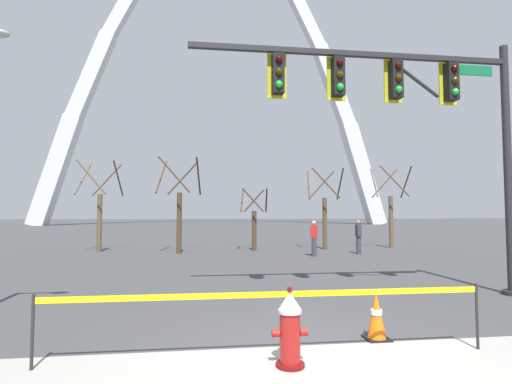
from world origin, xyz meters
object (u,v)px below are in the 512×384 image
at_px(pedestrian_standing_center, 358,237).
at_px(pedestrian_walking_left, 314,238).
at_px(fire_hydrant, 290,329).
at_px(traffic_cone_by_hydrant, 376,316).
at_px(traffic_signal_gantry, 413,107).
at_px(monument_arch, 217,87).

bearing_deg(pedestrian_standing_center, pedestrian_walking_left, -164.10).
bearing_deg(pedestrian_standing_center, fire_hydrant, -115.84).
bearing_deg(traffic_cone_by_hydrant, traffic_signal_gantry, 49.98).
xyz_separation_m(traffic_cone_by_hydrant, pedestrian_standing_center, (4.48, 11.59, 0.46)).
height_order(fire_hydrant, traffic_signal_gantry, traffic_signal_gantry).
bearing_deg(traffic_signal_gantry, monument_arch, 93.55).
height_order(monument_arch, pedestrian_walking_left, monument_arch).
bearing_deg(pedestrian_walking_left, traffic_cone_by_hydrant, -101.07).
height_order(traffic_cone_by_hydrant, monument_arch, monument_arch).
distance_m(fire_hydrant, monument_arch, 61.73).
relative_size(traffic_signal_gantry, pedestrian_walking_left, 4.92).
relative_size(traffic_cone_by_hydrant, traffic_signal_gantry, 0.09).
distance_m(monument_arch, pedestrian_standing_center, 50.51).
bearing_deg(traffic_signal_gantry, pedestrian_standing_center, 75.67).
relative_size(monument_arch, pedestrian_walking_left, 36.18).
xyz_separation_m(fire_hydrant, traffic_cone_by_hydrant, (1.53, 0.84, -0.11)).
bearing_deg(monument_arch, pedestrian_walking_left, -85.88).
relative_size(fire_hydrant, pedestrian_walking_left, 0.62).
bearing_deg(fire_hydrant, traffic_signal_gantry, 42.78).
bearing_deg(fire_hydrant, pedestrian_standing_center, 64.16).
height_order(monument_arch, pedestrian_standing_center, monument_arch).
height_order(traffic_signal_gantry, pedestrian_walking_left, traffic_signal_gantry).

